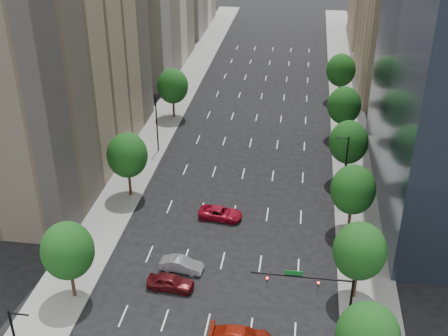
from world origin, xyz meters
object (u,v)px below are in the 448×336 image
at_px(car_silver, 182,265).
at_px(car_red_far, 220,213).
at_px(car_maroon, 171,282).
at_px(traffic_signal, 323,293).

xyz_separation_m(car_silver, car_red_far, (2.62, 10.65, -0.02)).
height_order(car_maroon, car_red_far, car_maroon).
bearing_deg(car_silver, traffic_signal, -111.88).
relative_size(traffic_signal, car_red_far, 1.70).
xyz_separation_m(car_maroon, car_red_far, (3.13, 13.70, -0.09)).
height_order(traffic_signal, car_red_far, traffic_signal).
bearing_deg(car_red_far, car_maroon, 172.99).
distance_m(traffic_signal, car_maroon, 16.43).
distance_m(traffic_signal, car_red_far, 22.35).
bearing_deg(car_red_far, car_silver, 172.04).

